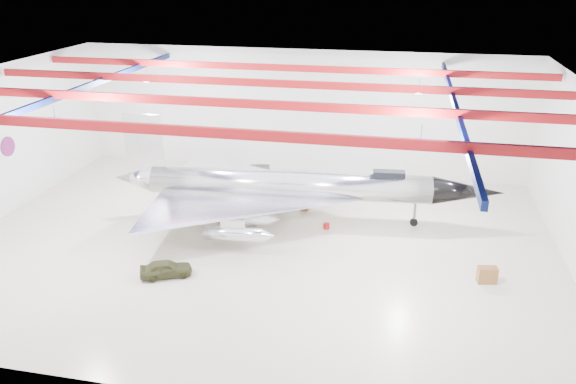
# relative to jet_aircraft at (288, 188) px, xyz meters

# --- Properties ---
(floor) EXTENTS (40.00, 40.00, 0.00)m
(floor) POSITION_rel_jet_aircraft_xyz_m (-1.27, -3.99, -2.55)
(floor) COLOR beige
(floor) RESTS_ON ground
(wall_back) EXTENTS (40.00, 0.00, 40.00)m
(wall_back) POSITION_rel_jet_aircraft_xyz_m (-1.27, 11.01, 2.95)
(wall_back) COLOR silver
(wall_back) RESTS_ON floor
(ceiling) EXTENTS (40.00, 40.00, 0.00)m
(ceiling) POSITION_rel_jet_aircraft_xyz_m (-1.27, -3.99, 8.45)
(ceiling) COLOR #0A0F38
(ceiling) RESTS_ON wall_back
(ceiling_structure) EXTENTS (39.50, 29.50, 1.08)m
(ceiling_structure) POSITION_rel_jet_aircraft_xyz_m (-1.27, -3.99, 7.77)
(ceiling_structure) COLOR maroon
(ceiling_structure) RESTS_ON ceiling
(wall_roundel) EXTENTS (0.10, 1.50, 1.50)m
(wall_roundel) POSITION_rel_jet_aircraft_xyz_m (-21.21, -1.99, 2.45)
(wall_roundel) COLOR #B21414
(wall_roundel) RESTS_ON wall_left
(jet_aircraft) EXTENTS (28.58, 17.74, 7.79)m
(jet_aircraft) POSITION_rel_jet_aircraft_xyz_m (0.00, 0.00, 0.00)
(jet_aircraft) COLOR silver
(jet_aircraft) RESTS_ON floor
(jeep) EXTENTS (3.36, 2.42, 1.06)m
(jeep) POSITION_rel_jet_aircraft_xyz_m (-5.67, -9.52, -2.02)
(jeep) COLOR #35381C
(jeep) RESTS_ON floor
(desk) EXTENTS (1.21, 0.75, 1.04)m
(desk) POSITION_rel_jet_aircraft_xyz_m (13.46, -6.29, -2.04)
(desk) COLOR brown
(desk) RESTS_ON floor
(crate_ply) EXTENTS (0.51, 0.42, 0.32)m
(crate_ply) POSITION_rel_jet_aircraft_xyz_m (-8.59, -1.82, -2.39)
(crate_ply) COLOR olive
(crate_ply) RESTS_ON floor
(toolbox_red) EXTENTS (0.50, 0.42, 0.32)m
(toolbox_red) POSITION_rel_jet_aircraft_xyz_m (-4.12, 3.32, -2.40)
(toolbox_red) COLOR #A61110
(toolbox_red) RESTS_ON floor
(engine_drum) EXTENTS (0.63, 0.63, 0.43)m
(engine_drum) POSITION_rel_jet_aircraft_xyz_m (-1.68, 0.24, -2.34)
(engine_drum) COLOR #59595B
(engine_drum) RESTS_ON floor
(parts_bin) EXTENTS (0.64, 0.56, 0.39)m
(parts_bin) POSITION_rel_jet_aircraft_xyz_m (0.88, 2.03, -2.36)
(parts_bin) COLOR olive
(parts_bin) RESTS_ON floor
(tool_chest) EXTENTS (0.53, 0.53, 0.40)m
(tool_chest) POSITION_rel_jet_aircraft_xyz_m (3.00, -0.89, -2.35)
(tool_chest) COLOR #A61110
(tool_chest) RESTS_ON floor
(spares_box) EXTENTS (0.45, 0.45, 0.32)m
(spares_box) POSITION_rel_jet_aircraft_xyz_m (-0.98, 5.44, -2.39)
(spares_box) COLOR #59595B
(spares_box) RESTS_ON floor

